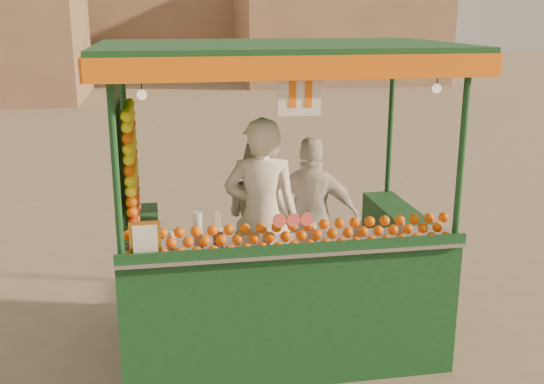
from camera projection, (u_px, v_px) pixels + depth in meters
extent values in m
plane|color=#6F644F|center=(299.00, 345.00, 6.22)|extent=(90.00, 90.00, 0.00)
cube|color=#9B7658|center=(336.00, 27.00, 29.46)|extent=(9.00, 6.00, 5.00)
cube|color=#9B7658|center=(140.00, 5.00, 33.36)|extent=(14.00, 7.00, 7.00)
cube|color=#103C1B|center=(277.00, 323.00, 6.31)|extent=(2.90, 1.79, 0.33)
cylinder|color=black|center=(175.00, 328.00, 6.13)|extent=(0.40, 0.11, 0.40)
cylinder|color=black|center=(374.00, 312.00, 6.47)|extent=(0.40, 0.11, 0.40)
cube|color=#103C1B|center=(292.00, 297.00, 5.46)|extent=(2.90, 0.33, 0.89)
cube|color=#103C1B|center=(142.00, 270.00, 6.03)|extent=(0.33, 1.45, 0.89)
cube|color=#103C1B|center=(399.00, 253.00, 6.46)|extent=(0.33, 1.45, 0.89)
cube|color=#B2B2B7|center=(292.00, 245.00, 5.36)|extent=(2.90, 0.51, 0.03)
cylinder|color=#103C1B|center=(115.00, 168.00, 4.78)|extent=(0.06, 0.06, 1.56)
cylinder|color=#103C1B|center=(462.00, 154.00, 5.25)|extent=(0.06, 0.06, 1.56)
cylinder|color=#103C1B|center=(125.00, 129.00, 6.37)|extent=(0.06, 0.06, 1.56)
cylinder|color=#103C1B|center=(391.00, 121.00, 6.84)|extent=(0.06, 0.06, 1.56)
cube|color=#103C1B|center=(277.00, 48.00, 5.58)|extent=(3.13, 2.01, 0.09)
cube|color=orange|center=(302.00, 68.00, 4.66)|extent=(3.13, 0.04, 0.18)
cube|color=orange|center=(260.00, 52.00, 6.56)|extent=(3.13, 0.04, 0.18)
cube|color=orange|center=(95.00, 61.00, 5.35)|extent=(0.04, 2.01, 0.18)
cube|color=orange|center=(444.00, 56.00, 5.87)|extent=(0.04, 2.01, 0.18)
cylinder|color=#FD574D|center=(293.00, 220.00, 5.15)|extent=(0.11, 0.03, 0.11)
cube|color=orange|center=(145.00, 240.00, 4.98)|extent=(0.25, 0.02, 0.31)
cube|color=white|center=(299.00, 94.00, 4.80)|extent=(0.33, 0.02, 0.33)
sphere|color=#FFE5B2|center=(142.00, 95.00, 4.75)|extent=(0.08, 0.08, 0.08)
sphere|color=#FFE5B2|center=(437.00, 88.00, 5.14)|extent=(0.08, 0.08, 0.08)
imported|color=white|center=(262.00, 218.00, 5.93)|extent=(0.77, 0.58, 1.91)
imported|color=beige|center=(260.00, 219.00, 6.35)|extent=(0.96, 1.00, 1.63)
imported|color=silver|center=(312.00, 217.00, 6.38)|extent=(1.03, 0.64, 1.64)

